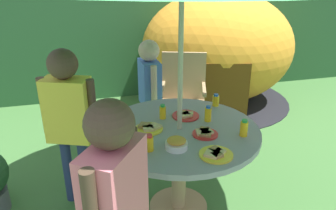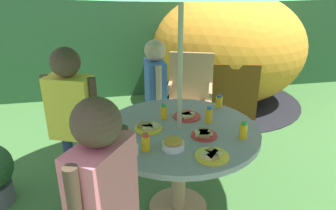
{
  "view_description": "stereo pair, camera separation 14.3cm",
  "coord_description": "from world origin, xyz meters",
  "px_view_note": "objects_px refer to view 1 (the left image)",
  "views": [
    {
      "loc": [
        -0.63,
        -2.08,
        1.86
      ],
      "look_at": [
        -0.07,
        0.07,
        0.92
      ],
      "focal_mm": 34.55,
      "sensor_mm": 36.0,
      "label": 1
    },
    {
      "loc": [
        -0.49,
        -2.11,
        1.86
      ],
      "look_at": [
        -0.07,
        0.07,
        0.92
      ],
      "focal_mm": 34.55,
      "sensor_mm": 36.0,
      "label": 2
    }
  ],
  "objects_px": {
    "plate_far_right": "(185,115)",
    "juice_bottle_near_left": "(163,112)",
    "juice_bottle_mid_left": "(216,100)",
    "juice_bottle_far_left": "(244,128)",
    "juice_bottle_front_edge": "(149,143)",
    "child_in_blue_shirt": "(150,84)",
    "juice_bottle_near_right": "(208,114)",
    "cup_near": "(127,134)",
    "dome_tent": "(217,48)",
    "plate_mid_right": "(216,154)",
    "wooden_chair": "(183,94)",
    "child_in_pink_shirt": "(115,194)",
    "snack_bowl": "(176,144)",
    "plate_center_back": "(205,133)",
    "cup_far": "(138,151)",
    "garden_table": "(179,144)",
    "plate_center_front": "(149,128)",
    "child_in_yellow_shirt": "(69,110)"
  },
  "relations": [
    {
      "from": "child_in_pink_shirt",
      "to": "juice_bottle_front_edge",
      "type": "xyz_separation_m",
      "value": [
        0.28,
        0.54,
        -0.06
      ]
    },
    {
      "from": "snack_bowl",
      "to": "child_in_yellow_shirt",
      "type": "bearing_deg",
      "value": 139.7
    },
    {
      "from": "child_in_pink_shirt",
      "to": "juice_bottle_far_left",
      "type": "xyz_separation_m",
      "value": [
        0.97,
        0.57,
        -0.06
      ]
    },
    {
      "from": "child_in_pink_shirt",
      "to": "juice_bottle_near_right",
      "type": "height_order",
      "value": "child_in_pink_shirt"
    },
    {
      "from": "juice_bottle_near_left",
      "to": "cup_near",
      "type": "xyz_separation_m",
      "value": [
        -0.32,
        -0.27,
        -0.02
      ]
    },
    {
      "from": "child_in_yellow_shirt",
      "to": "juice_bottle_near_left",
      "type": "xyz_separation_m",
      "value": [
        0.72,
        -0.11,
        -0.05
      ]
    },
    {
      "from": "snack_bowl",
      "to": "plate_center_front",
      "type": "xyz_separation_m",
      "value": [
        -0.12,
        0.32,
        -0.02
      ]
    },
    {
      "from": "dome_tent",
      "to": "child_in_yellow_shirt",
      "type": "bearing_deg",
      "value": -122.42
    },
    {
      "from": "child_in_blue_shirt",
      "to": "child_in_pink_shirt",
      "type": "bearing_deg",
      "value": -18.72
    },
    {
      "from": "juice_bottle_far_left",
      "to": "juice_bottle_front_edge",
      "type": "xyz_separation_m",
      "value": [
        -0.69,
        -0.03,
        -0.0
      ]
    },
    {
      "from": "child_in_blue_shirt",
      "to": "plate_center_front",
      "type": "height_order",
      "value": "child_in_blue_shirt"
    },
    {
      "from": "dome_tent",
      "to": "plate_mid_right",
      "type": "xyz_separation_m",
      "value": [
        -1.09,
        -2.63,
        -0.03
      ]
    },
    {
      "from": "child_in_pink_shirt",
      "to": "juice_bottle_far_left",
      "type": "relative_size",
      "value": 10.64
    },
    {
      "from": "garden_table",
      "to": "plate_far_right",
      "type": "distance_m",
      "value": 0.26
    },
    {
      "from": "child_in_yellow_shirt",
      "to": "cup_far",
      "type": "distance_m",
      "value": 0.76
    },
    {
      "from": "juice_bottle_mid_left",
      "to": "juice_bottle_front_edge",
      "type": "bearing_deg",
      "value": -140.09
    },
    {
      "from": "plate_mid_right",
      "to": "juice_bottle_near_left",
      "type": "xyz_separation_m",
      "value": [
        -0.2,
        0.63,
        0.04
      ]
    },
    {
      "from": "plate_center_front",
      "to": "plate_center_back",
      "type": "height_order",
      "value": "same"
    },
    {
      "from": "wooden_chair",
      "to": "child_in_pink_shirt",
      "type": "height_order",
      "value": "child_in_pink_shirt"
    },
    {
      "from": "child_in_blue_shirt",
      "to": "child_in_pink_shirt",
      "type": "xyz_separation_m",
      "value": [
        -0.52,
        -1.75,
        0.08
      ]
    },
    {
      "from": "wooden_chair",
      "to": "cup_near",
      "type": "height_order",
      "value": "wooden_chair"
    },
    {
      "from": "juice_bottle_far_left",
      "to": "juice_bottle_mid_left",
      "type": "bearing_deg",
      "value": 88.38
    },
    {
      "from": "child_in_pink_shirt",
      "to": "snack_bowl",
      "type": "height_order",
      "value": "child_in_pink_shirt"
    },
    {
      "from": "snack_bowl",
      "to": "plate_center_back",
      "type": "height_order",
      "value": "snack_bowl"
    },
    {
      "from": "child_in_yellow_shirt",
      "to": "plate_center_front",
      "type": "relative_size",
      "value": 6.28
    },
    {
      "from": "wooden_chair",
      "to": "plate_far_right",
      "type": "height_order",
      "value": "wooden_chair"
    },
    {
      "from": "juice_bottle_near_right",
      "to": "child_in_blue_shirt",
      "type": "bearing_deg",
      "value": 107.77
    },
    {
      "from": "garden_table",
      "to": "plate_far_right",
      "type": "xyz_separation_m",
      "value": [
        0.11,
        0.19,
        0.15
      ]
    },
    {
      "from": "juice_bottle_near_left",
      "to": "juice_bottle_front_edge",
      "type": "height_order",
      "value": "juice_bottle_near_left"
    },
    {
      "from": "child_in_pink_shirt",
      "to": "juice_bottle_near_left",
      "type": "bearing_deg",
      "value": 9.5
    },
    {
      "from": "garden_table",
      "to": "snack_bowl",
      "type": "height_order",
      "value": "snack_bowl"
    },
    {
      "from": "child_in_blue_shirt",
      "to": "juice_bottle_near_right",
      "type": "height_order",
      "value": "child_in_blue_shirt"
    },
    {
      "from": "child_in_pink_shirt",
      "to": "plate_far_right",
      "type": "relative_size",
      "value": 6.19
    },
    {
      "from": "cup_near",
      "to": "juice_bottle_mid_left",
      "type": "bearing_deg",
      "value": 25.81
    },
    {
      "from": "plate_center_back",
      "to": "cup_far",
      "type": "bearing_deg",
      "value": -162.6
    },
    {
      "from": "juice_bottle_far_left",
      "to": "plate_far_right",
      "type": "bearing_deg",
      "value": 126.39
    },
    {
      "from": "cup_near",
      "to": "plate_far_right",
      "type": "bearing_deg",
      "value": 26.47
    },
    {
      "from": "plate_center_back",
      "to": "cup_far",
      "type": "height_order",
      "value": "cup_far"
    },
    {
      "from": "plate_mid_right",
      "to": "cup_near",
      "type": "relative_size",
      "value": 3.03
    },
    {
      "from": "juice_bottle_mid_left",
      "to": "cup_near",
      "type": "distance_m",
      "value": 0.92
    },
    {
      "from": "dome_tent",
      "to": "cup_far",
      "type": "bearing_deg",
      "value": -107.81
    },
    {
      "from": "plate_far_right",
      "to": "juice_bottle_near_left",
      "type": "xyz_separation_m",
      "value": [
        -0.19,
        0.01,
        0.04
      ]
    },
    {
      "from": "snack_bowl",
      "to": "juice_bottle_mid_left",
      "type": "height_order",
      "value": "juice_bottle_mid_left"
    },
    {
      "from": "wooden_chair",
      "to": "plate_mid_right",
      "type": "bearing_deg",
      "value": -81.17
    },
    {
      "from": "juice_bottle_near_left",
      "to": "juice_bottle_near_right",
      "type": "bearing_deg",
      "value": -22.28
    },
    {
      "from": "child_in_blue_shirt",
      "to": "juice_bottle_front_edge",
      "type": "bearing_deg",
      "value": -13.67
    },
    {
      "from": "juice_bottle_near_right",
      "to": "child_in_yellow_shirt",
      "type": "bearing_deg",
      "value": 166.71
    },
    {
      "from": "garden_table",
      "to": "juice_bottle_near_left",
      "type": "height_order",
      "value": "juice_bottle_near_left"
    },
    {
      "from": "wooden_chair",
      "to": "child_in_pink_shirt",
      "type": "distance_m",
      "value": 2.18
    },
    {
      "from": "juice_bottle_near_left",
      "to": "juice_bottle_mid_left",
      "type": "xyz_separation_m",
      "value": [
        0.51,
        0.14,
        -0.01
      ]
    }
  ]
}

